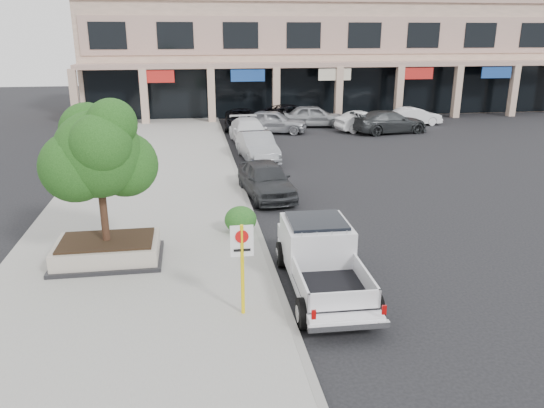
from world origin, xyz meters
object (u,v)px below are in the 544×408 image
at_px(no_parking_sign, 242,257).
at_px(lot_car_d, 291,114).
at_px(lot_car_b, 365,121).
at_px(planter, 108,251).
at_px(lot_car_a, 273,121).
at_px(curb_car_d, 241,119).
at_px(lot_car_c, 390,122).
at_px(curb_car_b, 257,147).
at_px(planter_tree, 104,153).
at_px(curb_car_c, 249,132).
at_px(lot_car_f, 414,116).
at_px(lot_car_e, 314,116).
at_px(pickup_truck, 324,262).
at_px(curb_car_a, 266,179).

height_order(no_parking_sign, lot_car_d, no_parking_sign).
bearing_deg(lot_car_b, lot_car_d, 36.84).
relative_size(planter, lot_car_a, 0.68).
xyz_separation_m(curb_car_d, lot_car_c, (10.07, -3.25, 0.07)).
relative_size(curb_car_b, lot_car_c, 0.87).
height_order(planter_tree, curb_car_c, planter_tree).
xyz_separation_m(lot_car_a, lot_car_d, (2.02, 3.72, -0.06)).
height_order(lot_car_a, lot_car_f, lot_car_a).
distance_m(no_parking_sign, lot_car_e, 28.18).
distance_m(pickup_truck, lot_car_b, 25.09).
xyz_separation_m(lot_car_d, lot_car_e, (1.40, -1.62, 0.06)).
relative_size(planter, lot_car_c, 0.60).
distance_m(curb_car_d, lot_car_a, 2.85).
distance_m(lot_car_b, lot_car_d, 6.08).
bearing_deg(lot_car_d, curb_car_d, 95.84).
xyz_separation_m(curb_car_d, lot_car_d, (4.06, 1.72, 0.03)).
bearing_deg(planter, curb_car_b, 64.45).
bearing_deg(no_parking_sign, lot_car_e, 73.33).
bearing_deg(planter_tree, lot_car_f, 49.44).
bearing_deg(lot_car_b, planter, 132.65).
height_order(curb_car_a, lot_car_e, lot_car_e).
distance_m(planter_tree, curb_car_c, 18.79).
xyz_separation_m(curb_car_b, curb_car_d, (0.13, 10.17, -0.06)).
height_order(no_parking_sign, pickup_truck, no_parking_sign).
relative_size(lot_car_a, lot_car_e, 0.99).
xyz_separation_m(pickup_truck, curb_car_c, (0.29, 20.32, -0.10)).
xyz_separation_m(lot_car_b, lot_car_e, (-3.16, 2.41, 0.11)).
xyz_separation_m(curb_car_b, lot_car_a, (2.16, 8.17, 0.03)).
height_order(planter, lot_car_e, lot_car_e).
height_order(planter, curb_car_d, curb_car_d).
distance_m(no_parking_sign, lot_car_c, 26.84).
xyz_separation_m(planter, lot_car_e, (11.78, 23.23, 0.33)).
bearing_deg(pickup_truck, curb_car_b, 90.67).
bearing_deg(curb_car_b, lot_car_c, 29.30).
bearing_deg(lot_car_c, lot_car_e, 45.01).
height_order(planter, curb_car_b, curb_car_b).
bearing_deg(curb_car_d, lot_car_e, 5.75).
xyz_separation_m(lot_car_b, lot_car_c, (1.45, -0.94, 0.08)).
bearing_deg(curb_car_b, curb_car_c, 84.14).
height_order(planter_tree, lot_car_e, planter_tree).
xyz_separation_m(curb_car_a, curb_car_c, (0.57, 11.44, -0.00)).
xyz_separation_m(lot_car_a, lot_car_c, (8.03, -1.25, -0.02)).
bearing_deg(curb_car_b, lot_car_f, 31.52).
relative_size(planter_tree, curb_car_a, 0.89).
relative_size(pickup_truck, curb_car_b, 1.16).
distance_m(planter_tree, lot_car_b, 25.57).
bearing_deg(lot_car_d, lot_car_a, 134.33).
distance_m(planter, planter_tree, 2.95).
bearing_deg(curb_car_a, no_parking_sign, -108.27).
height_order(planter_tree, no_parking_sign, planter_tree).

